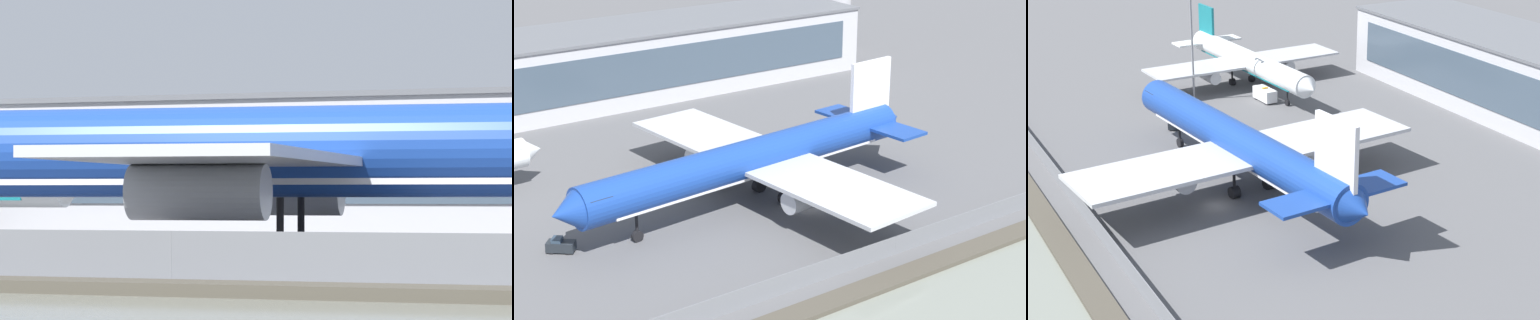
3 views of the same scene
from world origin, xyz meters
TOP-DOWN VIEW (x-y plane):
  - ground_plane at (0.00, 0.00)m, footprint 500.00×500.00m
  - shoreline_seawall at (0.00, -20.50)m, footprint 320.00×3.00m
  - perimeter_fence at (0.00, -16.00)m, footprint 280.00×0.10m
  - cargo_jet_blue at (-4.44, 5.67)m, footprint 55.87×48.37m

SIDE VIEW (x-z plane):
  - ground_plane at x=0.00m, z-range 0.00..0.00m
  - shoreline_seawall at x=0.00m, z-range 0.00..0.50m
  - perimeter_fence at x=0.00m, z-range 0.00..2.31m
  - cargo_jet_blue at x=-4.44m, z-range -1.87..13.90m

